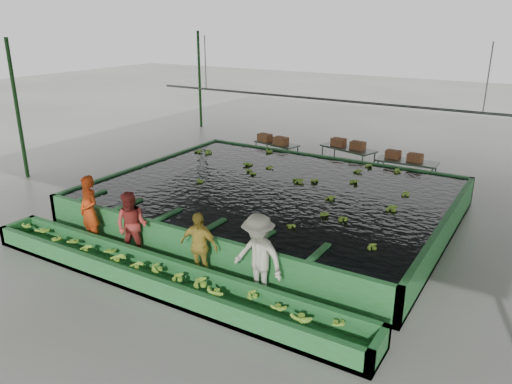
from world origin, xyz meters
The scene contains 21 objects.
ground centered at (0.00, 0.00, 0.00)m, with size 80.00×80.00×0.00m, color gray.
shed_roof centered at (0.00, 0.00, 5.00)m, with size 20.00×22.00×0.04m, color gray.
shed_posts centered at (0.00, 0.00, 2.50)m, with size 20.00×22.00×5.00m, color #163D16, non-canonical shape.
flotation_tank centered at (0.00, 1.50, 0.45)m, with size 10.00×8.00×0.90m, color #297235, non-canonical shape.
tank_water centered at (0.00, 1.50, 0.85)m, with size 9.70×7.70×0.00m, color black.
sorting_trough centered at (0.00, -3.60, 0.25)m, with size 10.00×1.00×0.50m, color #297235, non-canonical shape.
cableway_rail centered at (0.00, 5.00, 3.00)m, with size 0.08×0.08×14.00m, color #59605B.
rail_hanger_left centered at (-5.00, 5.00, 4.00)m, with size 0.04×0.04×2.00m, color #59605B.
rail_hanger_right centered at (5.00, 5.00, 4.00)m, with size 0.04×0.04×2.00m, color #59605B.
worker_a centered at (-3.02, -2.80, 0.93)m, with size 0.68×0.45×1.86m, color red.
worker_b centered at (-1.54, -2.80, 0.84)m, with size 0.82×0.64×1.69m, color #B13730.
worker_c centered at (0.50, -2.80, 0.80)m, with size 0.94×0.39×1.60m, color gold.
worker_d centered at (2.06, -2.80, 0.94)m, with size 1.21×0.70×1.88m, color beige.
packing_table_left centered at (-2.63, 6.43, 0.43)m, with size 1.88×0.75×0.85m, color #59605B, non-canonical shape.
packing_table_mid centered at (0.30, 6.77, 0.48)m, with size 2.12×0.85×0.96m, color #59605B, non-canonical shape.
packing_table_right centered at (2.68, 6.23, 0.46)m, with size 2.04×0.82×0.93m, color #59605B, non-canonical shape.
box_stack_left centered at (-2.76, 6.35, 0.85)m, with size 1.40×0.39×0.30m, color brown, non-canonical shape.
box_stack_mid centered at (0.27, 6.79, 0.97)m, with size 1.35×0.37×0.29m, color brown, non-canonical shape.
box_stack_right centered at (2.54, 6.28, 0.93)m, with size 1.28×0.35×0.28m, color brown, non-canonical shape.
floating_bananas centered at (0.00, 2.30, 0.85)m, with size 9.50×6.48×0.13m, color #8AC733, non-canonical shape.
trough_bananas centered at (0.00, -3.60, 0.40)m, with size 9.60×0.64×0.13m, color #8AC733, non-canonical shape.
Camera 1 is at (6.85, -10.79, 5.62)m, focal length 35.00 mm.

